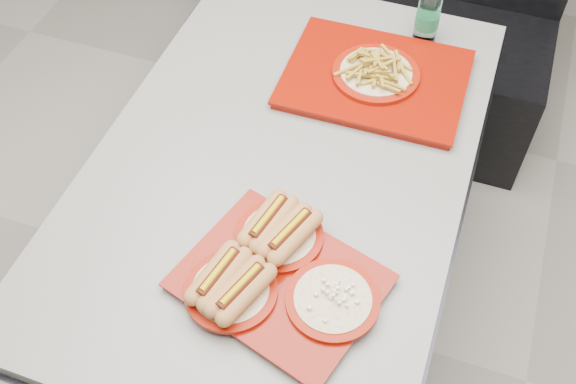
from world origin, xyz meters
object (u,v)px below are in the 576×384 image
(diner_table, at_px, (282,198))
(booth_bench, at_px, (379,14))
(tray_far, at_px, (376,75))
(water_bottle, at_px, (428,13))
(tray_near, at_px, (274,272))

(diner_table, xyz_separation_m, booth_bench, (0.00, 1.09, -0.18))
(booth_bench, bearing_deg, diner_table, -90.00)
(diner_table, bearing_deg, tray_far, 66.42)
(water_bottle, bearing_deg, booth_bench, 113.53)
(diner_table, relative_size, tray_near, 2.98)
(tray_near, height_order, tray_far, tray_far)
(diner_table, relative_size, water_bottle, 6.67)
(water_bottle, bearing_deg, tray_far, -111.01)
(water_bottle, bearing_deg, diner_table, -112.56)
(tray_far, distance_m, water_bottle, 0.25)
(booth_bench, distance_m, tray_far, 0.86)
(tray_near, relative_size, water_bottle, 2.24)
(diner_table, bearing_deg, tray_near, -72.93)
(booth_bench, bearing_deg, tray_far, -79.03)
(tray_near, bearing_deg, booth_bench, 94.11)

